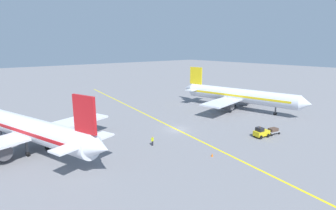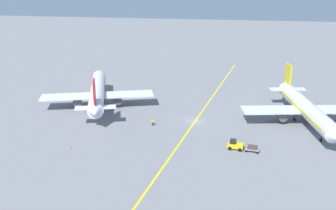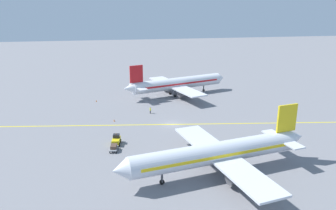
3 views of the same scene
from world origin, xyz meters
The scene contains 9 objects.
ground_plane centered at (0.00, 0.00, 0.00)m, with size 400.00×400.00×0.00m, color slate.
apron_yellow_centreline centered at (0.00, 0.00, 0.00)m, with size 0.40×120.00×0.01m, color yellow.
airplane_at_gate centered at (-25.54, 6.58, 3.71)m, with size 28.28×34.76×10.60m.
airplane_adjacent_stand centered at (24.45, 2.95, 3.71)m, with size 28.48×35.38×10.60m.
baggage_tug_white centered at (9.14, -13.50, 0.90)m, with size 3.22×2.18×2.11m.
baggage_cart_trailing centered at (12.39, -14.07, 0.76)m, with size 2.80×1.83×1.24m.
ground_crew_worker centered at (-9.11, -4.05, 0.91)m, with size 0.57×0.29×1.68m.
traffic_cone_near_nose centered at (-22.73, -18.24, 0.28)m, with size 0.32×0.32×0.55m, color orange.
traffic_cone_mid_apron centered at (-4.64, -13.54, 0.28)m, with size 0.32×0.32×0.55m, color orange.
Camera 2 is at (7.67, -84.15, 32.91)m, focal length 42.00 mm.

